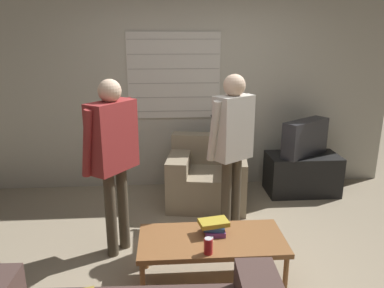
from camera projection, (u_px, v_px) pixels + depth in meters
ground_plane at (209, 272)px, 3.21m from camera, size 16.00×16.00×0.00m
wall_back at (192, 90)px, 4.80m from camera, size 5.20×0.08×2.55m
armchair_beige at (207, 177)px, 4.50m from camera, size 1.01×0.91×0.79m
coffee_table at (212, 242)px, 2.98m from camera, size 1.16×0.55×0.41m
tv_stand at (302, 174)px, 4.77m from camera, size 0.89×0.49×0.51m
tv at (305, 138)px, 4.64m from camera, size 0.68×0.56×0.45m
person_left_standing at (112, 147)px, 3.26m from camera, size 0.55×0.81×1.61m
person_right_standing at (232, 138)px, 3.57m from camera, size 0.48×0.75×1.62m
book_stack at (214, 226)px, 3.03m from camera, size 0.26×0.19×0.12m
soda_can at (208, 246)px, 2.75m from camera, size 0.07×0.07×0.13m
spare_remote at (211, 237)px, 2.96m from camera, size 0.06×0.14×0.02m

